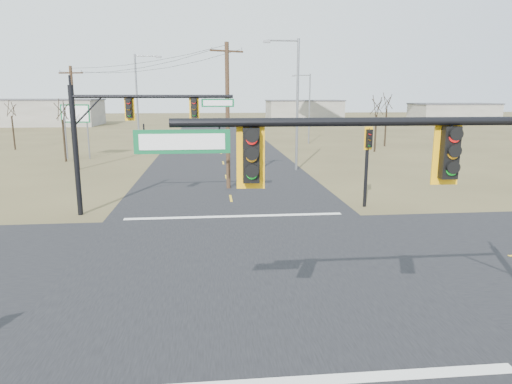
% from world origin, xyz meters
% --- Properties ---
extents(ground, '(320.00, 320.00, 0.00)m').
position_xyz_m(ground, '(0.00, 0.00, 0.00)').
color(ground, brown).
rests_on(ground, ground).
extents(road_ew, '(160.00, 14.00, 0.02)m').
position_xyz_m(road_ew, '(0.00, 0.00, 0.01)').
color(road_ew, black).
rests_on(road_ew, ground).
extents(road_ns, '(14.00, 160.00, 0.02)m').
position_xyz_m(road_ns, '(0.00, 0.00, 0.01)').
color(road_ns, black).
rests_on(road_ns, ground).
extents(stop_bar_near, '(12.00, 0.40, 0.01)m').
position_xyz_m(stop_bar_near, '(0.00, -7.50, 0.03)').
color(stop_bar_near, silver).
rests_on(stop_bar_near, road_ns).
extents(stop_bar_far, '(12.00, 0.40, 0.01)m').
position_xyz_m(stop_bar_far, '(0.00, 7.50, 0.03)').
color(stop_bar_far, silver).
rests_on(stop_bar_far, road_ns).
extents(mast_arm_near, '(10.33, 0.44, 6.67)m').
position_xyz_m(mast_arm_near, '(3.65, -8.17, 4.87)').
color(mast_arm_near, black).
rests_on(mast_arm_near, ground).
extents(mast_arm_far, '(8.84, 0.47, 7.11)m').
position_xyz_m(mast_arm_far, '(-5.63, 8.84, 5.14)').
color(mast_arm_far, black).
rests_on(mast_arm_far, ground).
extents(pedestal_signal_ne, '(0.65, 0.57, 4.82)m').
position_xyz_m(pedestal_signal_ne, '(7.93, 8.97, 3.45)').
color(pedestal_signal_ne, black).
rests_on(pedestal_signal_ne, ground).
extents(utility_pole_near, '(2.31, 1.11, 10.11)m').
position_xyz_m(utility_pole_near, '(-0.01, 15.38, 5.23)').
color(utility_pole_near, '#432F1D').
rests_on(utility_pole_near, ground).
extents(utility_pole_far, '(2.19, 0.63, 9.07)m').
position_xyz_m(utility_pole_far, '(-13.16, 25.37, 4.73)').
color(utility_pole_far, '#432F1D').
rests_on(utility_pole_far, ground).
extents(highway_sign, '(3.01, 0.43, 5.66)m').
position_xyz_m(highway_sign, '(-15.10, 32.65, 4.04)').
color(highway_sign, slate).
rests_on(highway_sign, ground).
extents(streetlight_a, '(3.15, 0.37, 11.29)m').
position_xyz_m(streetlight_a, '(6.13, 22.93, 6.34)').
color(streetlight_a, slate).
rests_on(streetlight_a, ground).
extents(streetlight_b, '(2.63, 0.34, 9.42)m').
position_xyz_m(streetlight_b, '(12.20, 45.52, 5.29)').
color(streetlight_b, slate).
rests_on(streetlight_b, ground).
extents(streetlight_c, '(3.13, 0.38, 11.21)m').
position_xyz_m(streetlight_c, '(-9.39, 38.62, 6.30)').
color(streetlight_c, slate).
rests_on(streetlight_c, ground).
extents(bare_tree_a, '(3.02, 3.02, 6.59)m').
position_xyz_m(bare_tree_a, '(-15.81, 30.65, 5.22)').
color(bare_tree_a, black).
rests_on(bare_tree_a, ground).
extents(bare_tree_b, '(2.71, 2.71, 6.30)m').
position_xyz_m(bare_tree_b, '(-25.18, 41.90, 5.04)').
color(bare_tree_b, black).
rests_on(bare_tree_b, ground).
extents(bare_tree_c, '(3.11, 3.11, 6.96)m').
position_xyz_m(bare_tree_c, '(18.22, 35.53, 5.46)').
color(bare_tree_c, black).
rests_on(bare_tree_c, ground).
extents(bare_tree_d, '(2.93, 2.93, 7.27)m').
position_xyz_m(bare_tree_d, '(21.64, 41.12, 5.85)').
color(bare_tree_d, black).
rests_on(bare_tree_d, ground).
extents(warehouse_left, '(28.00, 14.00, 5.50)m').
position_xyz_m(warehouse_left, '(-40.00, 90.00, 2.75)').
color(warehouse_left, '#A29D8F').
rests_on(warehouse_left, ground).
extents(warehouse_mid, '(20.00, 12.00, 5.00)m').
position_xyz_m(warehouse_mid, '(25.00, 110.00, 2.50)').
color(warehouse_mid, '#A29D8F').
rests_on(warehouse_mid, ground).
extents(warehouse_right, '(18.00, 10.00, 4.50)m').
position_xyz_m(warehouse_right, '(55.00, 85.00, 2.25)').
color(warehouse_right, '#A29D8F').
rests_on(warehouse_right, ground).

